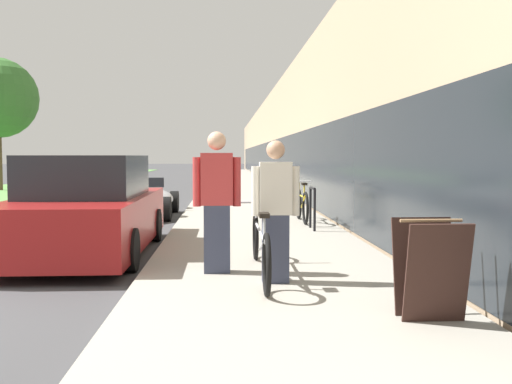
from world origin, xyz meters
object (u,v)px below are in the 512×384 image
tandem_bicycle (260,246)px  parked_sedan_curbside (88,210)px  person_bystander (217,202)px  vintage_roadster_curbside (138,200)px  cruiser_bike_nearest (302,205)px  person_rider (275,211)px  sandwich_board_sign (430,269)px  bike_rack_hoop (312,204)px

tandem_bicycle → parked_sedan_curbside: bearing=138.5°
tandem_bicycle → person_bystander: (-0.53, 0.24, 0.52)m
person_bystander → vintage_roadster_curbside: bearing=105.5°
cruiser_bike_nearest → person_rider: bearing=-100.6°
person_bystander → sandwich_board_sign: 2.92m
tandem_bicycle → person_rider: (0.15, -0.36, 0.46)m
parked_sedan_curbside → person_rider: bearing=-44.0°
bike_rack_hoop → sandwich_board_sign: sandwich_board_sign is taller
tandem_bicycle → bike_rack_hoop: size_ratio=3.28×
parked_sedan_curbside → person_bystander: bearing=-44.8°
tandem_bicycle → person_bystander: person_bystander is taller
person_rider → person_bystander: size_ratio=0.93×
sandwich_board_sign → vintage_roadster_curbside: size_ratio=0.23×
sandwich_board_sign → vintage_roadster_curbside: bearing=112.4°
person_bystander → cruiser_bike_nearest: bearing=71.5°
person_rider → cruiser_bike_nearest: (1.13, 5.99, -0.44)m
person_rider → sandwich_board_sign: (1.25, -1.55, -0.37)m
person_bystander → parked_sedan_curbside: (-2.08, 2.07, -0.29)m
tandem_bicycle → person_rider: person_rider is taller
tandem_bicycle → person_bystander: bearing=156.0°
tandem_bicycle → vintage_roadster_curbside: bearing=108.5°
tandem_bicycle → person_rider: bearing=-67.4°
person_rider → bike_rack_hoop: (1.15, 4.66, -0.31)m
tandem_bicycle → vintage_roadster_curbside: 8.44m
tandem_bicycle → sandwich_board_sign: bearing=-53.7°
sandwich_board_sign → cruiser_bike_nearest: bearing=91.0°
cruiser_bike_nearest → parked_sedan_curbside: 5.12m
person_rider → vintage_roadster_curbside: person_rider is taller
person_rider → parked_sedan_curbside: person_rider is taller
bike_rack_hoop → vintage_roadster_curbside: (-3.98, 3.70, -0.20)m
bike_rack_hoop → cruiser_bike_nearest: size_ratio=0.47×
bike_rack_hoop → sandwich_board_sign: bearing=-89.1°
tandem_bicycle → sandwich_board_sign: (1.40, -1.91, 0.09)m
vintage_roadster_curbside → sandwich_board_sign: bearing=-67.6°
sandwich_board_sign → parked_sedan_curbside: size_ratio=0.19×
vintage_roadster_curbside → person_rider: bearing=-71.3°
cruiser_bike_nearest → vintage_roadster_curbside: 4.62m
person_rider → bike_rack_hoop: bearing=76.1°
bike_rack_hoop → person_rider: bearing=-103.9°
bike_rack_hoop → parked_sedan_curbside: parked_sedan_curbside is taller
cruiser_bike_nearest → parked_sedan_curbside: parked_sedan_curbside is taller
tandem_bicycle → parked_sedan_curbside: (-2.61, 2.30, 0.23)m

